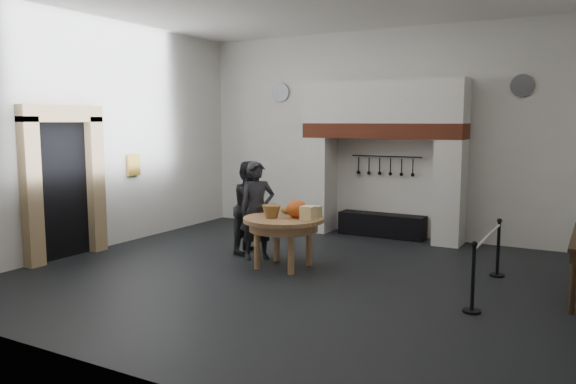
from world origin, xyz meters
The scene contains 28 objects.
floor centered at (0.00, 0.00, 0.00)m, with size 9.00×8.00×0.02m, color black.
wall_back centered at (0.00, 4.00, 2.25)m, with size 9.00×0.02×4.50m, color silver.
wall_front centered at (0.00, -4.00, 2.25)m, with size 9.00×0.02×4.50m, color silver.
wall_left centered at (-4.50, 0.00, 2.25)m, with size 0.02×8.00×4.50m, color silver.
chimney_pier_left centered at (-1.48, 3.65, 1.07)m, with size 0.55×0.70×2.15m, color silver.
chimney_pier_right centered at (1.48, 3.65, 1.07)m, with size 0.55×0.70×2.15m, color silver.
hearth_brick_band centered at (0.00, 3.65, 2.31)m, with size 3.50×0.72×0.32m, color #9E442B.
chimney_hood centered at (0.00, 3.65, 2.92)m, with size 3.50×0.70×0.90m, color silver.
iron_range centered at (0.00, 3.72, 0.25)m, with size 1.90×0.45×0.50m, color black.
utensil_rail centered at (0.00, 3.92, 1.75)m, with size 0.02×0.02×1.60m, color black.
door_recess centered at (-4.47, -1.00, 1.25)m, with size 0.04×1.10×2.50m, color black.
door_jamb_near centered at (-4.38, -1.70, 1.30)m, with size 0.22×0.30×2.60m, color tan.
door_jamb_far centered at (-4.38, -0.30, 1.30)m, with size 0.22×0.30×2.60m, color tan.
door_lintel centered at (-4.38, -1.00, 2.65)m, with size 0.22×1.70×0.30m, color tan.
wall_plaque centered at (-4.45, 0.80, 1.60)m, with size 0.05×0.34×0.44m, color gold.
work_table centered at (-0.57, 0.37, 0.84)m, with size 1.39×1.39×0.07m, color tan.
pumpkin centered at (-0.37, 0.47, 1.03)m, with size 0.36×0.36×0.31m, color orange.
cheese_block_big centered at (-0.07, 0.32, 0.99)m, with size 0.22×0.22×0.24m, color #FFDD98.
cheese_block_small centered at (-0.09, 0.62, 0.97)m, with size 0.18×0.18×0.20m, color #D6C580.
wicker_basket centered at (-0.72, 0.22, 0.98)m, with size 0.32×0.32×0.22m, color olive.
bread_loaf centered at (-0.67, 0.72, 0.94)m, with size 0.31×0.18×0.13m, color #AA763C.
visitor_near centered at (-1.29, 0.66, 0.90)m, with size 0.65×0.43×1.79m, color black.
visitor_far centered at (-1.69, 1.06, 0.88)m, with size 0.86×0.67×1.76m, color black.
pewter_plate_back_left centered at (-2.70, 3.96, 3.20)m, with size 0.44×0.44×0.03m, color #4C4C51.
pewter_plate_back_right centered at (2.70, 3.96, 3.20)m, with size 0.44×0.44×0.03m, color #4C4C51.
barrier_post_near centered at (2.75, -0.41, 0.45)m, with size 0.05×0.05×0.90m, color black.
barrier_post_far centered at (2.75, 1.59, 0.45)m, with size 0.05×0.05×0.90m, color black.
barrier_rope centered at (2.75, 0.59, 0.85)m, with size 0.04×0.04×2.00m, color beige.
Camera 1 is at (4.15, -7.86, 2.51)m, focal length 35.00 mm.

